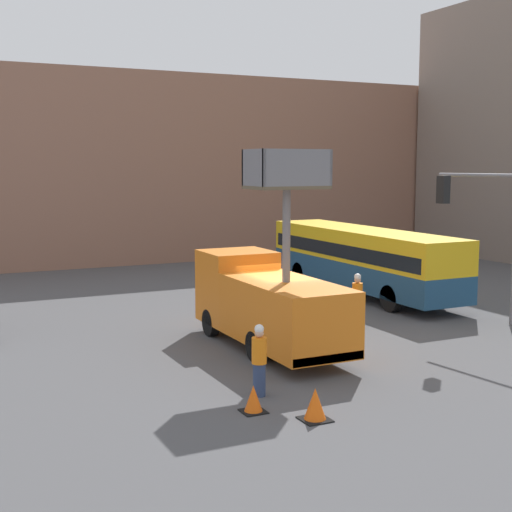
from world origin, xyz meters
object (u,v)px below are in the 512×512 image
object	(u,v)px
road_worker_near_truck	(259,360)
traffic_cone_mid_road	(315,405)
city_bus	(362,256)
road_worker_directing	(357,299)
traffic_cone_near_truck	(253,400)
traffic_light_pole	(490,219)
utility_truck	(268,300)

from	to	relation	value
road_worker_near_truck	traffic_cone_mid_road	bearing A→B (deg)	157.93
city_bus	road_worker_near_truck	bearing A→B (deg)	153.98
road_worker_near_truck	traffic_cone_mid_road	size ratio (longest dim) A/B	2.45
road_worker_near_truck	road_worker_directing	distance (m)	8.64
traffic_cone_near_truck	road_worker_directing	bearing A→B (deg)	41.87
road_worker_near_truck	city_bus	bearing A→B (deg)	-76.77
road_worker_directing	traffic_light_pole	bearing A→B (deg)	-75.37
city_bus	road_worker_directing	size ratio (longest dim) A/B	6.15
utility_truck	traffic_light_pole	size ratio (longest dim) A/B	1.23
traffic_light_pole	traffic_cone_mid_road	world-z (taller)	traffic_light_pole
city_bus	road_worker_near_truck	xyz separation A→B (m)	(-10.32, -10.63, -0.82)
utility_truck	road_worker_near_truck	xyz separation A→B (m)	(-2.31, -4.12, -0.62)
traffic_light_pole	road_worker_directing	xyz separation A→B (m)	(-3.71, 2.53, -2.96)
utility_truck	traffic_cone_mid_road	bearing A→B (deg)	-107.20
utility_truck	road_worker_directing	bearing A→B (deg)	18.05
city_bus	traffic_cone_near_truck	bearing A→B (deg)	154.82
utility_truck	traffic_light_pole	xyz separation A→B (m)	(8.03, -1.12, 2.38)
road_worker_near_truck	traffic_cone_near_truck	bearing A→B (deg)	114.67
utility_truck	road_worker_near_truck	bearing A→B (deg)	-119.33
road_worker_near_truck	traffic_cone_near_truck	distance (m)	1.34
utility_truck	city_bus	world-z (taller)	utility_truck
traffic_cone_near_truck	traffic_cone_mid_road	bearing A→B (deg)	-46.46
city_bus	traffic_cone_near_truck	size ratio (longest dim) A/B	18.20
utility_truck	city_bus	xyz separation A→B (m)	(8.01, 6.52, 0.20)
road_worker_directing	traffic_cone_near_truck	world-z (taller)	road_worker_directing
city_bus	traffic_cone_near_truck	distance (m)	16.05
city_bus	traffic_cone_mid_road	distance (m)	16.20
utility_truck	traffic_cone_mid_road	xyz separation A→B (m)	(-1.92, -6.21, -1.19)
traffic_light_pole	traffic_cone_mid_road	size ratio (longest dim) A/B	7.63
road_worker_near_truck	road_worker_directing	xyz separation A→B (m)	(6.64, 5.52, 0.04)
city_bus	road_worker_near_truck	size ratio (longest dim) A/B	6.39
traffic_cone_near_truck	road_worker_near_truck	bearing A→B (deg)	57.29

